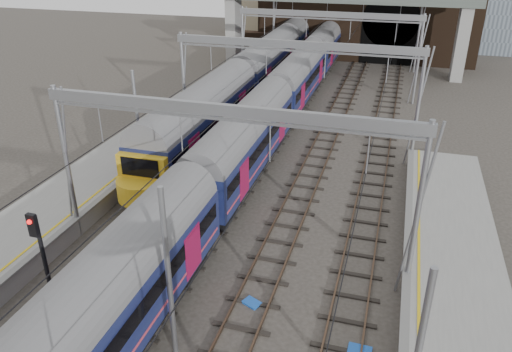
% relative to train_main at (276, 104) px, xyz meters
% --- Properties ---
extents(tracks, '(14.40, 80.00, 0.22)m').
position_rel_train_main_xyz_m(tracks, '(2.00, -9.87, -2.44)').
color(tracks, '#4C3828').
rests_on(tracks, ground).
extents(overhead_line, '(16.80, 80.00, 8.00)m').
position_rel_train_main_xyz_m(overhead_line, '(2.00, -3.38, 4.11)').
color(overhead_line, gray).
rests_on(overhead_line, ground).
extents(retaining_wall, '(28.00, 2.75, 9.00)m').
position_rel_train_main_xyz_m(retaining_wall, '(3.40, 27.06, 1.87)').
color(retaining_wall, '#302015').
rests_on(retaining_wall, ground).
extents(overbridge, '(28.00, 3.00, 9.25)m').
position_rel_train_main_xyz_m(overbridge, '(2.00, 21.13, 4.81)').
color(overbridge, gray).
rests_on(overbridge, ground).
extents(train_main, '(2.75, 63.59, 4.75)m').
position_rel_train_main_xyz_m(train_main, '(0.00, 0.00, 0.00)').
color(train_main, black).
rests_on(train_main, ground).
extents(train_second, '(2.98, 51.67, 5.07)m').
position_rel_train_main_xyz_m(train_second, '(-4.00, 11.95, 0.14)').
color(train_second, black).
rests_on(train_second, ground).
extents(signal_near_left, '(0.37, 0.48, 5.11)m').
position_rel_train_main_xyz_m(signal_near_left, '(-3.31, -22.75, 0.74)').
color(signal_near_left, black).
rests_on(signal_near_left, ground).
extents(equip_cover_b, '(0.89, 0.79, 0.09)m').
position_rel_train_main_xyz_m(equip_cover_b, '(3.97, -19.48, -2.41)').
color(equip_cover_b, blue).
rests_on(equip_cover_b, ground).
extents(equip_cover_c, '(0.90, 0.65, 0.10)m').
position_rel_train_main_xyz_m(equip_cover_c, '(8.66, -20.95, -2.41)').
color(equip_cover_c, blue).
rests_on(equip_cover_c, ground).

